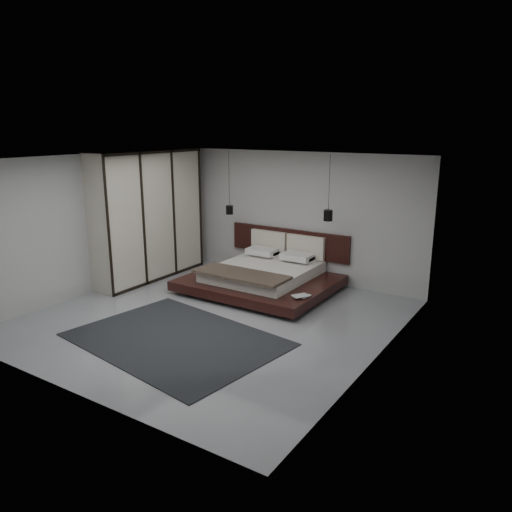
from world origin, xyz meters
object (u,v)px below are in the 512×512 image
Objects in this scene: pendant_right at (328,215)px; wardrobe at (148,216)px; pendant_left at (229,209)px; bed at (264,275)px; lattice_screen at (176,212)px; rug at (176,339)px.

wardrobe reaches higher than pendant_right.
pendant_left and pendant_right have the same top height.
wardrobe is at bearing -165.85° from bed.
lattice_screen is 2.00× the size of pendant_right.
pendant_right is at bearing -1.04° from lattice_screen.
pendant_right is 3.92m from rug.
rug is at bearing -86.56° from bed.
pendant_right is (1.20, 0.47, 1.32)m from bed.
wardrobe reaches higher than rug.
bed is (2.85, -0.55, -1.00)m from lattice_screen.
wardrobe is at bearing 140.43° from rug.
pendant_left is 3.98m from rug.
rug is at bearing -68.06° from pendant_left.
rug is at bearing -49.11° from lattice_screen.
pendant_right is 3.97m from wardrobe.
lattice_screen is 4.06m from pendant_right.
bed is 0.89× the size of rug.
rug is at bearing -106.65° from pendant_right.
lattice_screen is 1.87× the size of pendant_left.
pendant_left is at bearing 38.95° from wardrobe.
rug is (1.38, -3.42, -1.51)m from pendant_left.
lattice_screen is 1.23m from wardrobe.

